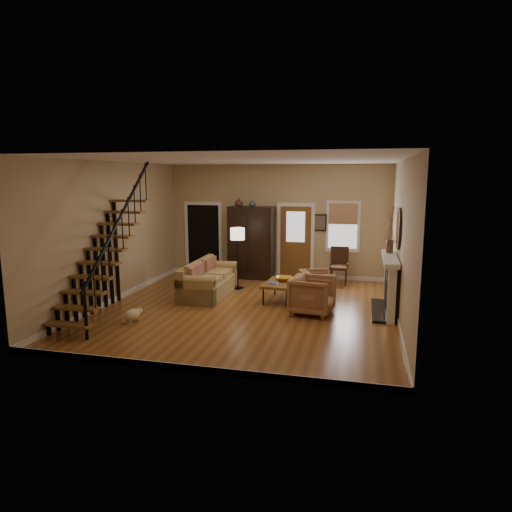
% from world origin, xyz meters
% --- Properties ---
extents(room, '(7.00, 7.33, 3.30)m').
position_xyz_m(room, '(-0.41, 1.76, 1.51)').
color(room, brown).
rests_on(room, ground).
extents(staircase, '(0.94, 2.80, 3.20)m').
position_xyz_m(staircase, '(-2.78, -1.30, 1.60)').
color(staircase, brown).
rests_on(staircase, ground).
extents(fireplace, '(0.33, 1.95, 2.30)m').
position_xyz_m(fireplace, '(3.13, 0.50, 0.74)').
color(fireplace, black).
rests_on(fireplace, ground).
extents(armoire, '(1.30, 0.60, 2.10)m').
position_xyz_m(armoire, '(-0.70, 3.15, 1.05)').
color(armoire, black).
rests_on(armoire, ground).
extents(vase_a, '(0.24, 0.24, 0.25)m').
position_xyz_m(vase_a, '(-1.05, 3.05, 2.22)').
color(vase_a, '#4C2619').
rests_on(vase_a, armoire).
extents(vase_b, '(0.20, 0.20, 0.21)m').
position_xyz_m(vase_b, '(-0.65, 3.05, 2.21)').
color(vase_b, '#334C60').
rests_on(vase_b, armoire).
extents(sofa, '(0.97, 2.18, 0.81)m').
position_xyz_m(sofa, '(-1.25, 0.93, 0.40)').
color(sofa, '#A3834A').
rests_on(sofa, ground).
extents(coffee_table, '(0.78, 1.24, 0.46)m').
position_xyz_m(coffee_table, '(0.59, 0.88, 0.23)').
color(coffee_table, brown).
rests_on(coffee_table, ground).
extents(bowl, '(0.41, 0.41, 0.10)m').
position_xyz_m(bowl, '(0.64, 1.03, 0.51)').
color(bowl, orange).
rests_on(bowl, coffee_table).
extents(books, '(0.22, 0.30, 0.06)m').
position_xyz_m(books, '(0.47, 0.58, 0.49)').
color(books, beige).
rests_on(books, coffee_table).
extents(armchair_left, '(1.01, 0.99, 0.82)m').
position_xyz_m(armchair_left, '(1.46, -0.02, 0.41)').
color(armchair_left, brown).
rests_on(armchair_left, ground).
extents(armchair_right, '(0.99, 0.98, 0.70)m').
position_xyz_m(armchair_right, '(1.43, 1.25, 0.35)').
color(armchair_right, brown).
rests_on(armchair_right, ground).
extents(floor_lamp, '(0.48, 0.48, 1.63)m').
position_xyz_m(floor_lamp, '(-0.73, 1.77, 0.81)').
color(floor_lamp, black).
rests_on(floor_lamp, ground).
extents(side_chair, '(0.54, 0.54, 1.02)m').
position_xyz_m(side_chair, '(1.85, 2.95, 0.51)').
color(side_chair, '#382111').
rests_on(side_chair, ground).
extents(dog, '(0.37, 0.46, 0.29)m').
position_xyz_m(dog, '(-2.05, -1.51, 0.14)').
color(dog, beige).
rests_on(dog, ground).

